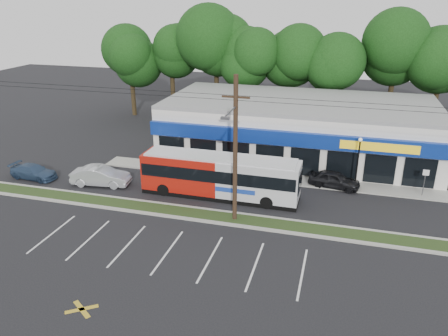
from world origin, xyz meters
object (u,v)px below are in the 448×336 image
utility_pole (233,146)px  lamp_post (358,157)px  car_blue (34,172)px  car_silver (101,176)px  pedestrian_b (261,181)px  sign_post (425,178)px  pedestrian_a (238,180)px  car_dark (334,180)px  metrobus (220,175)px

utility_pole → lamp_post: bearing=43.9°
car_blue → utility_pole: bearing=-93.9°
car_silver → car_blue: bearing=85.0°
lamp_post → pedestrian_b: 7.85m
sign_post → pedestrian_a: bearing=-169.6°
sign_post → pedestrian_b: size_ratio=1.15×
car_dark → pedestrian_b: 6.04m
metrobus → utility_pole: bearing=-61.8°
car_silver → car_dark: bearing=-83.8°
metrobus → sign_post: bearing=15.5°
metrobus → car_silver: size_ratio=2.56×
sign_post → car_silver: bearing=-169.4°
sign_post → car_dark: 6.70m
car_dark → pedestrian_a: bearing=118.5°
sign_post → car_dark: bearing=-179.4°
lamp_post → metrobus: 10.97m
pedestrian_b → utility_pole: bearing=68.3°
car_blue → pedestrian_a: size_ratio=2.41×
lamp_post → car_blue: size_ratio=1.03×
utility_pole → pedestrian_a: utility_pole is taller
utility_pole → metrobus: size_ratio=4.12×
lamp_post → car_silver: bearing=-166.2°
car_blue → pedestrian_a: 17.37m
utility_pole → car_blue: bearing=171.6°
utility_pole → lamp_post: size_ratio=11.76×
sign_post → pedestrian_a: (-14.00, -2.57, -0.70)m
metrobus → car_silver: bearing=-176.1°
metrobus → pedestrian_b: (2.92, 1.50, -0.76)m
metrobus → car_silver: metrobus is taller
car_blue → pedestrian_a: bearing=-77.5°
utility_pole → car_dark: size_ratio=12.36×
lamp_post → metrobus: lamp_post is taller
pedestrian_b → pedestrian_a: bearing=-10.1°
metrobus → car_dark: 9.37m
sign_post → pedestrian_b: bearing=-168.0°
car_blue → metrobus: bearing=-82.3°
sign_post → metrobus: size_ratio=0.18×
car_dark → pedestrian_b: (-5.49, -2.50, 0.28)m
lamp_post → pedestrian_b: size_ratio=2.20×
lamp_post → pedestrian_a: 9.60m
lamp_post → pedestrian_a: lamp_post is taller
metrobus → car_blue: size_ratio=2.94×
lamp_post → sign_post: (5.00, -0.23, -1.12)m
car_blue → pedestrian_a: (17.20, 2.42, 0.26)m
car_silver → utility_pole: bearing=-111.9°
utility_pole → car_blue: size_ratio=12.11×
sign_post → pedestrian_b: (-12.13, -2.57, -0.59)m
lamp_post → pedestrian_b: lamp_post is taller
car_dark → car_blue: 25.05m
car_silver → pedestrian_a: size_ratio=2.77×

